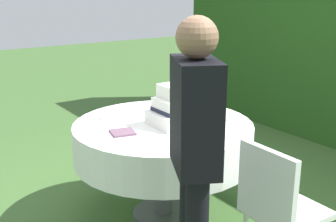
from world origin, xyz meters
The scene contains 8 objects.
ground_plane centered at (0.00, 0.00, 0.00)m, with size 20.00×20.00×0.00m, color #3D602D.
cake_table centered at (0.00, 0.00, 0.61)m, with size 1.33×1.33×0.75m.
wedding_cake centered at (0.08, 0.04, 0.87)m, with size 0.32×0.32×0.39m.
serving_plate_near centered at (0.26, 0.47, 0.75)m, with size 0.11×0.11×0.01m, color white.
serving_plate_far centered at (-0.35, -0.29, 0.75)m, with size 0.11×0.11×0.01m, color white.
napkin_stack centered at (0.02, -0.36, 0.76)m, with size 0.16×0.16×0.01m, color #6B4C60.
garden_chair centered at (1.06, 0.06, 0.54)m, with size 0.41×0.41×0.89m.
standing_person centered at (0.95, -0.46, 0.93)m, with size 0.41×0.34×1.60m.
Camera 1 is at (2.49, -1.71, 1.72)m, focal length 45.82 mm.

